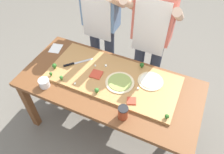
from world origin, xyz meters
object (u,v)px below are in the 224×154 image
broccoli_floret_front_right (54,66)px  cook_right (152,31)px  pizza_slice_far_right (131,101)px  chefs_knife (74,63)px  cook_left (101,18)px  pizza_whole_pesto_green (120,82)px  cheese_crumble_d (138,88)px  prep_table (109,90)px  broccoli_floret_center_left (51,74)px  flour_cup (44,83)px  broccoli_floret_front_mid (97,90)px  broccoli_floret_back_mid (167,116)px  cheese_crumble_b (106,66)px  broccoli_floret_back_left (61,77)px  cheese_crumble_c (75,84)px  broccoli_floret_center_right (142,65)px  pizza_whole_white_garlic (150,81)px  sauce_jar (123,113)px  pizza_slice_far_left (96,74)px  recipe_note (56,48)px  cheese_crumble_a (95,66)px

broccoli_floret_front_right → cook_right: size_ratio=0.03×
broccoli_floret_front_right → pizza_slice_far_right: bearing=-4.2°
chefs_knife → cook_left: cook_left is taller
pizza_slice_far_right → broccoli_floret_front_right: 0.85m
pizza_whole_pesto_green → cook_right: (0.09, 0.63, 0.20)m
cheese_crumble_d → prep_table: bearing=-175.1°
chefs_knife → broccoli_floret_center_left: 0.26m
prep_table → flour_cup: (-0.54, -0.28, 0.13)m
broccoli_floret_front_mid → broccoli_floret_center_left: bearing=180.0°
broccoli_floret_front_right → broccoli_floret_back_mid: size_ratio=1.20×
prep_table → pizza_slice_far_right: 0.33m
cook_right → cheese_crumble_b: bearing=-121.8°
broccoli_floret_back_mid → cook_left: size_ratio=0.03×
broccoli_floret_back_left → cheese_crumble_c: 0.15m
broccoli_floret_center_right → cook_left: cook_left is taller
pizza_whole_white_garlic → broccoli_floret_center_left: broccoli_floret_center_left is taller
broccoli_floret_back_left → broccoli_floret_front_mid: size_ratio=1.01×
pizza_whole_pesto_green → pizza_slice_far_right: bearing=-40.8°
sauce_jar → broccoli_floret_back_mid: bearing=19.9°
prep_table → chefs_knife: (-0.43, 0.07, 0.13)m
broccoli_floret_front_mid → cook_left: 0.91m
pizza_slice_far_left → broccoli_floret_front_right: size_ratio=1.93×
cheese_crumble_d → recipe_note: cheese_crumble_d is taller
broccoli_floret_front_mid → recipe_note: (-0.72, 0.38, -0.06)m
pizza_whole_pesto_green → cheese_crumble_a: 0.33m
chefs_knife → recipe_note: 0.37m
cheese_crumble_a → cook_left: size_ratio=0.01×
broccoli_floret_center_left → pizza_whole_pesto_green: bearing=16.7°
broccoli_floret_front_right → cheese_crumble_a: bearing=28.5°
pizza_slice_far_right → cheese_crumble_d: bearing=88.4°
cheese_crumble_c → sauce_jar: bearing=-13.1°
chefs_knife → broccoli_floret_center_left: bearing=-116.0°
prep_table → cook_left: bearing=122.3°
cook_right → cheese_crumble_a: bearing=-127.3°
broccoli_floret_front_right → pizza_whole_pesto_green: bearing=7.7°
pizza_whole_pesto_green → broccoli_floret_center_left: bearing=-163.3°
pizza_whole_pesto_green → flour_cup: (-0.64, -0.31, 0.00)m
broccoli_floret_front_right → cheese_crumble_b: (0.45, 0.23, -0.02)m
broccoli_floret_front_right → flour_cup: 0.22m
pizza_slice_far_right → flour_cup: 0.83m
flour_cup → prep_table: bearing=27.8°
broccoli_floret_front_right → cook_right: 1.06m
broccoli_floret_front_right → cheese_crumble_a: (0.35, 0.19, -0.02)m
broccoli_floret_front_mid → cheese_crumble_b: broccoli_floret_front_mid is taller
broccoli_floret_back_left → recipe_note: 0.52m
broccoli_floret_back_left → cook_right: (0.60, 0.82, 0.17)m
broccoli_floret_front_right → broccoli_floret_center_right: size_ratio=1.02×
prep_table → flour_cup: flour_cup is taller
broccoli_floret_back_left → broccoli_floret_center_right: broccoli_floret_center_right is taller
chefs_knife → cheese_crumble_a: (0.21, 0.06, 0.00)m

